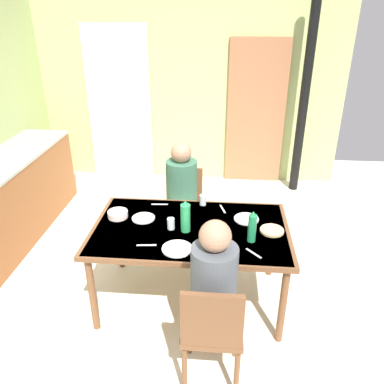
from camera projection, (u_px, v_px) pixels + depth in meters
The scene contains 25 objects.
ground_plane at pixel (154, 298), 3.45m from camera, with size 7.26×7.26×0.00m, color beige.
wall_back at pixel (185, 90), 5.38m from camera, with size 4.36×0.10×2.58m, color #B0C375.
door_wooden at pixel (256, 114), 5.36m from camera, with size 0.80×0.05×2.00m, color #9F6442.
stove_pipe_column at pixel (304, 98), 4.94m from camera, with size 0.12×0.12×2.58m, color black.
curtain_panel at pixel (119, 105), 5.45m from camera, with size 0.90×0.03×2.16m, color white.
kitchen_counter at pixel (7, 202), 4.16m from camera, with size 0.61×2.35×0.91m.
dining_table at pixel (190, 234), 3.15m from camera, with size 1.60×0.97×0.74m.
chair_near_diner at pixel (212, 329), 2.46m from camera, with size 0.40×0.40×0.87m.
chair_far_diner at pixel (183, 205), 3.99m from camera, with size 0.40×0.40×0.87m.
person_near_diner at pixel (214, 280), 2.46m from camera, with size 0.30×0.37×0.77m.
person_far_diner at pixel (182, 186), 3.74m from camera, with size 0.30×0.37×0.77m.
water_bottle_green_near at pixel (185, 217), 3.03m from camera, with size 0.08×0.08×0.27m.
water_bottle_green_far at pixel (252, 227), 2.90m from camera, with size 0.06×0.06×0.26m.
serving_bowl_center at pixel (118, 214), 3.27m from camera, with size 0.17×0.17×0.06m, color #F3DAD0.
dinner_plate_near_left at pixel (217, 248), 2.86m from camera, with size 0.22×0.22×0.01m, color white.
dinner_plate_near_right at pixel (143, 218), 3.25m from camera, with size 0.19×0.19×0.01m, color white.
dinner_plate_far_center at pixel (246, 219), 3.24m from camera, with size 0.21×0.21×0.01m, color white.
dinner_plate_far_side at pixel (177, 249), 2.84m from camera, with size 0.23×0.23×0.01m, color white.
drinking_glass_by_near_diner at pixel (171, 224), 3.09m from camera, with size 0.06×0.06×0.09m, color silver.
drinking_glass_by_far_diner at pixel (203, 200), 3.47m from camera, with size 0.06×0.06×0.10m, color silver.
bread_plate_sliced at pixel (272, 231), 3.07m from camera, with size 0.19×0.19×0.02m, color #DBB77A.
cutlery_knife_near at pixel (160, 204), 3.49m from camera, with size 0.15×0.02×0.00m, color silver.
cutlery_fork_near at pixel (146, 245), 2.89m from camera, with size 0.15×0.02×0.00m, color silver.
cutlery_knife_far at pixel (223, 209), 3.41m from camera, with size 0.15×0.02×0.00m, color silver.
cutlery_fork_far at pixel (254, 253), 2.80m from camera, with size 0.15×0.02×0.00m, color silver.
Camera 1 is at (0.57, -2.64, 2.37)m, focal length 35.97 mm.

